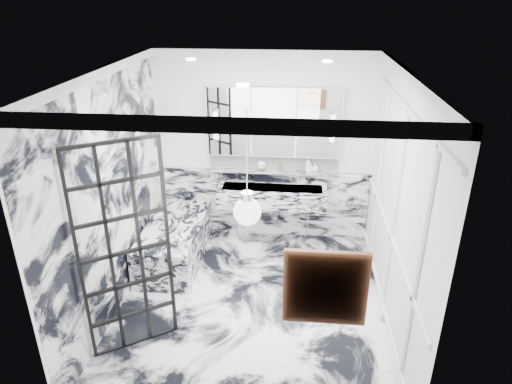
# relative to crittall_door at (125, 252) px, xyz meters

# --- Properties ---
(floor) EXTENTS (3.60, 3.60, 0.00)m
(floor) POSITION_rel_crittall_door_xyz_m (1.17, 0.81, -1.15)
(floor) COLOR white
(floor) RESTS_ON ground
(ceiling) EXTENTS (3.60, 3.60, 0.00)m
(ceiling) POSITION_rel_crittall_door_xyz_m (1.17, 0.81, 1.65)
(ceiling) COLOR white
(ceiling) RESTS_ON wall_back
(wall_back) EXTENTS (3.60, 0.00, 3.60)m
(wall_back) POSITION_rel_crittall_door_xyz_m (1.17, 2.61, 0.25)
(wall_back) COLOR white
(wall_back) RESTS_ON floor
(wall_front) EXTENTS (3.60, 0.00, 3.60)m
(wall_front) POSITION_rel_crittall_door_xyz_m (1.17, -0.99, 0.25)
(wall_front) COLOR white
(wall_front) RESTS_ON floor
(wall_left) EXTENTS (0.00, 3.60, 3.60)m
(wall_left) POSITION_rel_crittall_door_xyz_m (-0.43, 0.81, 0.25)
(wall_left) COLOR white
(wall_left) RESTS_ON floor
(wall_right) EXTENTS (0.00, 3.60, 3.60)m
(wall_right) POSITION_rel_crittall_door_xyz_m (2.77, 0.81, 0.25)
(wall_right) COLOR white
(wall_right) RESTS_ON floor
(marble_clad_back) EXTENTS (3.18, 0.05, 1.05)m
(marble_clad_back) POSITION_rel_crittall_door_xyz_m (1.17, 2.58, -0.62)
(marble_clad_back) COLOR white
(marble_clad_back) RESTS_ON floor
(marble_clad_left) EXTENTS (0.02, 3.56, 2.68)m
(marble_clad_left) POSITION_rel_crittall_door_xyz_m (-0.41, 0.81, 0.19)
(marble_clad_left) COLOR white
(marble_clad_left) RESTS_ON floor
(panel_molding) EXTENTS (0.03, 3.40, 2.30)m
(panel_molding) POSITION_rel_crittall_door_xyz_m (2.75, 0.81, 0.15)
(panel_molding) COLOR white
(panel_molding) RESTS_ON floor
(soap_bottle_a) EXTENTS (0.10, 0.10, 0.23)m
(soap_bottle_a) POSITION_rel_crittall_door_xyz_m (1.83, 2.52, 0.06)
(soap_bottle_a) COLOR #8C5919
(soap_bottle_a) RESTS_ON ledge
(soap_bottle_b) EXTENTS (0.09, 0.09, 0.17)m
(soap_bottle_b) POSITION_rel_crittall_door_xyz_m (1.84, 2.52, 0.03)
(soap_bottle_b) COLOR #4C4C51
(soap_bottle_b) RESTS_ON ledge
(soap_bottle_c) EXTENTS (0.12, 0.12, 0.14)m
(soap_bottle_c) POSITION_rel_crittall_door_xyz_m (1.94, 2.52, 0.01)
(soap_bottle_c) COLOR silver
(soap_bottle_c) RESTS_ON ledge
(face_pot) EXTENTS (0.13, 0.13, 0.13)m
(face_pot) POSITION_rel_crittall_door_xyz_m (1.15, 2.52, 0.02)
(face_pot) COLOR white
(face_pot) RESTS_ON ledge
(amber_bottle) EXTENTS (0.04, 0.04, 0.10)m
(amber_bottle) POSITION_rel_crittall_door_xyz_m (1.43, 2.52, -0.01)
(amber_bottle) COLOR #8C5919
(amber_bottle) RESTS_ON ledge
(flower_vase) EXTENTS (0.08, 0.08, 0.12)m
(flower_vase) POSITION_rel_crittall_door_xyz_m (0.28, 1.01, -0.54)
(flower_vase) COLOR silver
(flower_vase) RESTS_ON bathtub
(crittall_door) EXTENTS (0.76, 0.52, 2.29)m
(crittall_door) POSITION_rel_crittall_door_xyz_m (0.00, 0.00, 0.00)
(crittall_door) COLOR black
(crittall_door) RESTS_ON floor
(artwork) EXTENTS (0.52, 0.05, 0.52)m
(artwork) POSITION_rel_crittall_door_xyz_m (1.91, -0.95, 0.39)
(artwork) COLOR orange
(artwork) RESTS_ON wall_front
(pendant_light) EXTENTS (0.23, 0.23, 0.23)m
(pendant_light) POSITION_rel_crittall_door_xyz_m (1.28, -0.48, 0.75)
(pendant_light) COLOR white
(pendant_light) RESTS_ON ceiling
(trough_sink) EXTENTS (1.60, 0.45, 0.30)m
(trough_sink) POSITION_rel_crittall_door_xyz_m (1.32, 2.36, -0.42)
(trough_sink) COLOR silver
(trough_sink) RESTS_ON wall_back
(ledge) EXTENTS (1.90, 0.14, 0.04)m
(ledge) POSITION_rel_crittall_door_xyz_m (1.32, 2.53, -0.08)
(ledge) COLOR silver
(ledge) RESTS_ON wall_back
(subway_tile) EXTENTS (1.90, 0.03, 0.23)m
(subway_tile) POSITION_rel_crittall_door_xyz_m (1.32, 2.59, 0.06)
(subway_tile) COLOR white
(subway_tile) RESTS_ON wall_back
(mirror_cabinet) EXTENTS (1.90, 0.16, 1.00)m
(mirror_cabinet) POSITION_rel_crittall_door_xyz_m (1.32, 2.53, 0.67)
(mirror_cabinet) COLOR white
(mirror_cabinet) RESTS_ON wall_back
(sconce_left) EXTENTS (0.07, 0.07, 0.40)m
(sconce_left) POSITION_rel_crittall_door_xyz_m (0.50, 2.44, 0.63)
(sconce_left) COLOR white
(sconce_left) RESTS_ON mirror_cabinet
(sconce_right) EXTENTS (0.07, 0.07, 0.40)m
(sconce_right) POSITION_rel_crittall_door_xyz_m (2.14, 2.44, 0.63)
(sconce_right) COLOR white
(sconce_right) RESTS_ON mirror_cabinet
(bathtub) EXTENTS (0.75, 1.65, 0.55)m
(bathtub) POSITION_rel_crittall_door_xyz_m (-0.00, 1.70, -0.87)
(bathtub) COLOR silver
(bathtub) RESTS_ON floor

